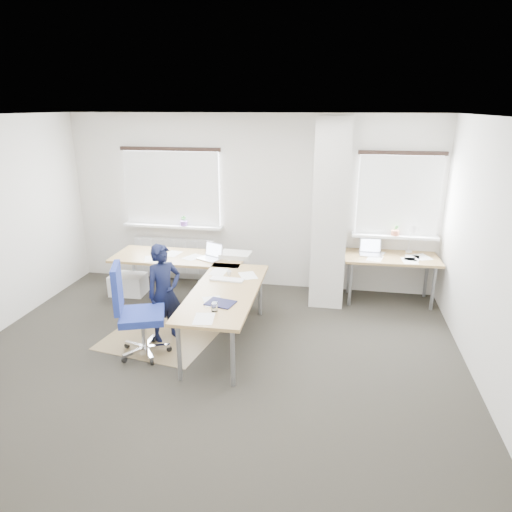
% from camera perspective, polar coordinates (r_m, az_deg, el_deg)
% --- Properties ---
extents(ground, '(6.00, 6.00, 0.00)m').
position_cam_1_polar(ground, '(5.66, -5.60, -12.64)').
color(ground, black).
rests_on(ground, ground).
extents(room_shell, '(6.04, 5.04, 2.82)m').
position_cam_1_polar(room_shell, '(5.38, -2.99, 5.86)').
color(room_shell, beige).
rests_on(room_shell, ground).
extents(floor_mat, '(1.53, 1.36, 0.01)m').
position_cam_1_polar(floor_mat, '(6.22, -11.90, -9.93)').
color(floor_mat, olive).
rests_on(floor_mat, ground).
extents(white_crate, '(0.56, 0.40, 0.33)m').
position_cam_1_polar(white_crate, '(7.64, -15.66, -3.42)').
color(white_crate, white).
rests_on(white_crate, ground).
extents(desk_main, '(2.41, 2.60, 0.96)m').
position_cam_1_polar(desk_main, '(6.34, -6.64, -2.22)').
color(desk_main, '#9A7142').
rests_on(desk_main, ground).
extents(desk_side, '(1.42, 0.74, 1.22)m').
position_cam_1_polar(desk_side, '(7.22, 16.54, -0.37)').
color(desk_side, '#9A7142').
rests_on(desk_side, ground).
extents(task_chair, '(0.68, 0.66, 1.17)m').
position_cam_1_polar(task_chair, '(5.75, -14.33, -8.98)').
color(task_chair, navy).
rests_on(task_chair, ground).
extents(person, '(0.54, 0.55, 1.28)m').
position_cam_1_polar(person, '(5.93, -11.40, -4.52)').
color(person, black).
rests_on(person, ground).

